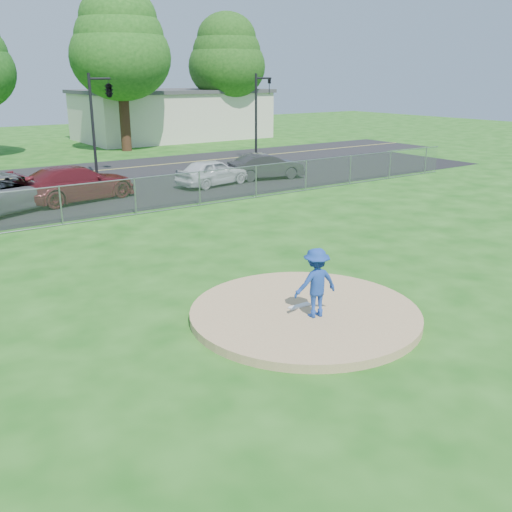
{
  "coord_description": "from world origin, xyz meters",
  "views": [
    {
      "loc": [
        -8.04,
        -9.48,
        5.44
      ],
      "look_at": [
        0.0,
        2.0,
        1.0
      ],
      "focal_mm": 40.0,
      "sensor_mm": 36.0,
      "label": 1
    }
  ],
  "objects_px": {
    "pitcher": "(316,283)",
    "commercial_building": "(172,114)",
    "tree_far_right": "(227,56)",
    "parked_car_darkred": "(76,183)",
    "traffic_signal_center": "(107,92)",
    "parked_car_gray": "(6,192)",
    "parked_car_pearl": "(212,172)",
    "parked_car_charcoal": "(266,166)",
    "tree_right": "(120,44)",
    "traffic_signal_right": "(259,109)"
  },
  "relations": [
    {
      "from": "parked_car_darkred",
      "to": "traffic_signal_center",
      "type": "bearing_deg",
      "value": -45.53
    },
    {
      "from": "tree_right",
      "to": "pitcher",
      "type": "height_order",
      "value": "tree_right"
    },
    {
      "from": "tree_right",
      "to": "parked_car_darkred",
      "type": "distance_m",
      "value": 19.51
    },
    {
      "from": "traffic_signal_right",
      "to": "pitcher",
      "type": "relative_size",
      "value": 3.49
    },
    {
      "from": "pitcher",
      "to": "parked_car_darkred",
      "type": "relative_size",
      "value": 0.29
    },
    {
      "from": "tree_right",
      "to": "traffic_signal_right",
      "type": "xyz_separation_m",
      "value": [
        5.24,
        -10.0,
        -4.29
      ]
    },
    {
      "from": "tree_right",
      "to": "traffic_signal_center",
      "type": "distance_m",
      "value": 11.6
    },
    {
      "from": "traffic_signal_right",
      "to": "parked_car_darkred",
      "type": "xyz_separation_m",
      "value": [
        -14.29,
        -5.88,
        -2.55
      ]
    },
    {
      "from": "pitcher",
      "to": "parked_car_darkred",
      "type": "xyz_separation_m",
      "value": [
        -0.01,
        16.54,
        -0.19
      ]
    },
    {
      "from": "parked_car_darkred",
      "to": "parked_car_pearl",
      "type": "distance_m",
      "value": 7.0
    },
    {
      "from": "parked_car_charcoal",
      "to": "parked_car_gray",
      "type": "bearing_deg",
      "value": 102.18
    },
    {
      "from": "traffic_signal_center",
      "to": "parked_car_pearl",
      "type": "xyz_separation_m",
      "value": [
        2.97,
        -6.16,
        -3.91
      ]
    },
    {
      "from": "tree_right",
      "to": "pitcher",
      "type": "relative_size",
      "value": 7.25
    },
    {
      "from": "pitcher",
      "to": "parked_car_gray",
      "type": "bearing_deg",
      "value": -69.84
    },
    {
      "from": "pitcher",
      "to": "commercial_building",
      "type": "bearing_deg",
      "value": -103.3
    },
    {
      "from": "traffic_signal_center",
      "to": "parked_car_pearl",
      "type": "distance_m",
      "value": 7.88
    },
    {
      "from": "parked_car_darkred",
      "to": "commercial_building",
      "type": "bearing_deg",
      "value": -47.41
    },
    {
      "from": "traffic_signal_right",
      "to": "parked_car_pearl",
      "type": "xyz_separation_m",
      "value": [
        -7.3,
        -6.16,
        -2.67
      ]
    },
    {
      "from": "traffic_signal_center",
      "to": "traffic_signal_right",
      "type": "distance_m",
      "value": 10.34
    },
    {
      "from": "commercial_building",
      "to": "parked_car_gray",
      "type": "bearing_deg",
      "value": -130.66
    },
    {
      "from": "parked_car_gray",
      "to": "parked_car_pearl",
      "type": "bearing_deg",
      "value": -113.57
    },
    {
      "from": "parked_car_pearl",
      "to": "commercial_building",
      "type": "bearing_deg",
      "value": -32.54
    },
    {
      "from": "parked_car_gray",
      "to": "pitcher",
      "type": "bearing_deg",
      "value": 166.62
    },
    {
      "from": "traffic_signal_center",
      "to": "parked_car_gray",
      "type": "relative_size",
      "value": 0.96
    },
    {
      "from": "tree_far_right",
      "to": "parked_car_darkred",
      "type": "xyz_separation_m",
      "value": [
        -20.05,
        -18.88,
        -6.25
      ]
    },
    {
      "from": "parked_car_gray",
      "to": "parked_car_pearl",
      "type": "height_order",
      "value": "parked_car_gray"
    },
    {
      "from": "traffic_signal_center",
      "to": "pitcher",
      "type": "distance_m",
      "value": 23.05
    },
    {
      "from": "parked_car_charcoal",
      "to": "traffic_signal_center",
      "type": "bearing_deg",
      "value": 58.05
    },
    {
      "from": "pitcher",
      "to": "parked_car_darkred",
      "type": "height_order",
      "value": "pitcher"
    },
    {
      "from": "traffic_signal_center",
      "to": "pitcher",
      "type": "relative_size",
      "value": 3.49
    },
    {
      "from": "tree_far_right",
      "to": "traffic_signal_center",
      "type": "relative_size",
      "value": 1.92
    },
    {
      "from": "pitcher",
      "to": "tree_far_right",
      "type": "bearing_deg",
      "value": -110.14
    },
    {
      "from": "pitcher",
      "to": "parked_car_charcoal",
      "type": "relative_size",
      "value": 0.39
    },
    {
      "from": "commercial_building",
      "to": "parked_car_darkred",
      "type": "relative_size",
      "value": 2.98
    },
    {
      "from": "traffic_signal_center",
      "to": "tree_right",
      "type": "bearing_deg",
      "value": 63.29
    },
    {
      "from": "parked_car_darkred",
      "to": "parked_car_pearl",
      "type": "xyz_separation_m",
      "value": [
        6.99,
        -0.28,
        -0.11
      ]
    },
    {
      "from": "commercial_building",
      "to": "parked_car_pearl",
      "type": "xyz_separation_m",
      "value": [
        -9.06,
        -22.16,
        -1.46
      ]
    },
    {
      "from": "commercial_building",
      "to": "pitcher",
      "type": "xyz_separation_m",
      "value": [
        -16.05,
        -38.41,
        -1.16
      ]
    },
    {
      "from": "tree_right",
      "to": "parked_car_pearl",
      "type": "height_order",
      "value": "tree_right"
    },
    {
      "from": "pitcher",
      "to": "traffic_signal_right",
      "type": "bearing_deg",
      "value": -113.13
    },
    {
      "from": "traffic_signal_center",
      "to": "parked_car_darkred",
      "type": "xyz_separation_m",
      "value": [
        -4.02,
        -5.88,
        -3.8
      ]
    },
    {
      "from": "pitcher",
      "to": "parked_car_gray",
      "type": "relative_size",
      "value": 0.27
    },
    {
      "from": "tree_right",
      "to": "parked_car_charcoal",
      "type": "height_order",
      "value": "tree_right"
    },
    {
      "from": "parked_car_darkred",
      "to": "parked_car_charcoal",
      "type": "distance_m",
      "value": 10.47
    },
    {
      "from": "traffic_signal_center",
      "to": "parked_car_darkred",
      "type": "height_order",
      "value": "traffic_signal_center"
    },
    {
      "from": "traffic_signal_center",
      "to": "parked_car_pearl",
      "type": "height_order",
      "value": "traffic_signal_center"
    },
    {
      "from": "traffic_signal_right",
      "to": "pitcher",
      "type": "xyz_separation_m",
      "value": [
        -14.28,
        -22.41,
        -2.36
      ]
    },
    {
      "from": "parked_car_darkred",
      "to": "parked_car_charcoal",
      "type": "xyz_separation_m",
      "value": [
        10.47,
        -0.25,
        -0.12
      ]
    },
    {
      "from": "traffic_signal_right",
      "to": "parked_car_pearl",
      "type": "distance_m",
      "value": 9.92
    },
    {
      "from": "traffic_signal_center",
      "to": "parked_car_pearl",
      "type": "relative_size",
      "value": 1.39
    }
  ]
}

